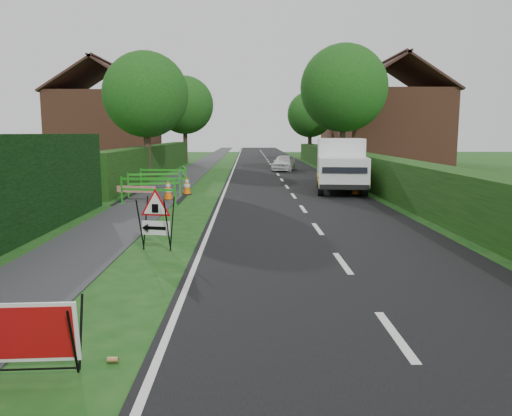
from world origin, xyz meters
name	(u,v)px	position (x,y,z in m)	size (l,w,h in m)	color
ground	(210,280)	(0.00, 0.00, 0.00)	(120.00, 120.00, 0.00)	#154714
road_surface	(269,162)	(2.50, 35.00, 0.00)	(6.00, 90.00, 0.02)	black
footpath	(206,162)	(-3.00, 35.00, 0.01)	(2.00, 90.00, 0.02)	#2D2D30
hedge_west_far	(155,175)	(-5.00, 22.00, 0.00)	(1.00, 24.00, 1.80)	#14380F
hedge_east	(366,185)	(6.50, 16.00, 0.00)	(1.20, 50.00, 1.50)	#14380F
house_west	(107,128)	(-10.00, 30.00, 2.90)	(7.50, 7.40, 7.88)	brown
house_east_a	(390,128)	(11.00, 28.00, 2.90)	(7.50, 7.40, 7.88)	brown
house_east_b	(361,129)	(12.00, 42.00, 2.90)	(7.50, 7.40, 7.88)	brown
tree_nw	(146,95)	(-4.60, 18.00, 4.48)	(4.40, 4.40, 6.70)	#2D2116
tree_ne	(344,88)	(6.40, 22.00, 5.17)	(5.20, 5.20, 7.79)	#2D2116
tree_fw	(185,105)	(-4.60, 34.00, 4.83)	(4.80, 4.80, 7.24)	#2D2116
tree_fe	(310,114)	(6.40, 38.00, 4.22)	(4.20, 4.20, 6.33)	#2D2116
red_rect_sign	(32,334)	(-1.58, -3.43, 0.45)	(0.96, 0.61, 0.79)	black
triangle_sign	(154,215)	(-1.34, 2.14, 0.79)	(0.92, 0.92, 1.13)	black
works_van	(341,164)	(4.70, 13.28, 1.21)	(2.57, 5.22, 2.29)	silver
traffic_cone_0	(356,185)	(5.11, 11.95, 0.39)	(0.38, 0.38, 0.79)	black
traffic_cone_1	(349,182)	(5.15, 13.55, 0.39)	(0.38, 0.38, 0.79)	black
traffic_cone_2	(329,178)	(4.53, 15.14, 0.39)	(0.38, 0.38, 0.79)	black
traffic_cone_3	(168,190)	(-2.37, 10.48, 0.39)	(0.38, 0.38, 0.79)	black
traffic_cone_4	(187,185)	(-1.86, 12.18, 0.39)	(0.38, 0.38, 0.79)	black
ped_barrier_0	(148,187)	(-2.86, 9.12, 0.63)	(2.09, 0.78, 1.00)	#1F941B
ped_barrier_1	(154,181)	(-3.04, 11.30, 0.63)	(2.08, 0.86, 1.00)	#1F941B
ped_barrier_2	(163,177)	(-3.06, 13.52, 0.63)	(2.08, 0.54, 1.00)	#1F941B
ped_barrier_3	(184,175)	(-2.25, 14.47, 0.63)	(0.72, 2.09, 1.00)	#1F941B
redwhite_plank	(137,201)	(-3.51, 10.18, 0.00)	(1.50, 0.04, 0.25)	red
litter_can	(113,363)	(-0.84, -3.16, 0.00)	(0.07, 0.07, 0.12)	#BF7F4C
hatchback_car	(284,163)	(3.09, 25.27, 0.55)	(1.30, 3.23, 1.10)	white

